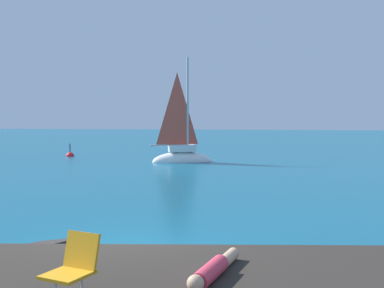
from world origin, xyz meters
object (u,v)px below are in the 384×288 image
object	(u,v)px
sailboat_near	(182,156)
beach_chair	(74,264)
marker_buoy	(70,156)
person_sunbather	(213,270)

from	to	relation	value
sailboat_near	beach_chair	distance (m)	23.57
sailboat_near	marker_buoy	world-z (taller)	sailboat_near
beach_chair	sailboat_near	bearing A→B (deg)	-154.62
sailboat_near	person_sunbather	size ratio (longest dim) A/B	3.90
sailboat_near	beach_chair	bearing A→B (deg)	-103.16
person_sunbather	marker_buoy	size ratio (longest dim) A/B	1.53
sailboat_near	marker_buoy	size ratio (longest dim) A/B	5.97
person_sunbather	sailboat_near	bearing A→B (deg)	23.71
beach_chair	marker_buoy	world-z (taller)	beach_chair
beach_chair	marker_buoy	size ratio (longest dim) A/B	0.71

